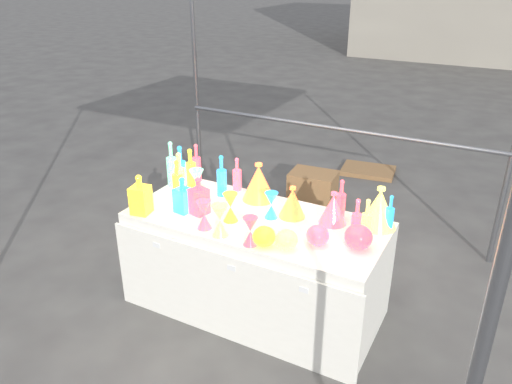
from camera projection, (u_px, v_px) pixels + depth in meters
The scene contains 33 objects.
ground at pixel (256, 305), 3.79m from camera, with size 80.00×80.00×0.00m, color #65625D.
display_table at pixel (255, 264), 3.63m from camera, with size 1.84×0.83×0.75m.
cardboard_box_closed at pixel (313, 188), 5.35m from camera, with size 0.48×0.35×0.35m, color #9A6F45.
cardboard_box_flat at pixel (368, 171), 6.18m from camera, with size 0.63×0.45×0.05m, color #9A6F45.
bottle_0 at pixel (191, 168), 3.90m from camera, with size 0.08×0.08×0.32m, color red, non-canonical shape.
bottle_1 at pixel (181, 167), 3.87m from camera, with size 0.08×0.08×0.35m, color #188727, non-canonical shape.
bottle_2 at pixel (197, 163), 4.00m from camera, with size 0.07×0.07×0.32m, color orange, non-canonical shape.
bottle_3 at pixel (237, 174), 3.85m from camera, with size 0.07×0.07×0.27m, color #2024BA, non-canonical shape.
bottle_4 at pixel (180, 174), 3.74m from camera, with size 0.08×0.08×0.35m, color #147B81, non-canonical shape.
bottle_5 at pixel (172, 164), 3.91m from camera, with size 0.08×0.08×0.37m, color #B4246A, non-canonical shape.
bottle_6 at pixel (177, 179), 3.73m from camera, with size 0.08×0.08×0.30m, color red, non-canonical shape.
bottle_7 at pixel (222, 176), 3.76m from camera, with size 0.08×0.08×0.32m, color #188727, non-canonical shape.
decanter_0 at pixel (140, 194), 3.49m from camera, with size 0.12×0.12×0.29m, color red, non-canonical shape.
decanter_1 at pixel (199, 195), 3.49m from camera, with size 0.11×0.11×0.28m, color orange, non-canonical shape.
decanter_2 at pixel (183, 195), 3.52m from camera, with size 0.11×0.11×0.27m, color #188727, non-canonical shape.
hourglass_0 at pixel (250, 231), 3.11m from camera, with size 0.10×0.10×0.19m, color orange, non-canonical shape.
hourglass_1 at pixel (204, 215), 3.30m from camera, with size 0.10×0.10×0.20m, color #2024BA, non-canonical shape.
hourglass_2 at pixel (220, 220), 3.21m from camera, with size 0.11×0.11×0.22m, color #147B81, non-canonical shape.
hourglass_3 at pixel (197, 183), 3.75m from camera, with size 0.11×0.11×0.22m, color #B4246A, non-canonical shape.
hourglass_4 at pixel (230, 207), 3.40m from camera, with size 0.10×0.10×0.21m, color red, non-canonical shape.
hourglass_5 at pixel (271, 205), 3.45m from camera, with size 0.10×0.10×0.19m, color #188727, non-canonical shape.
globe_0 at pixel (264, 237), 3.11m from camera, with size 0.15×0.15×0.12m, color red, non-canonical shape.
globe_1 at pixel (287, 241), 3.08m from camera, with size 0.14×0.14×0.12m, color #147B81, non-canonical shape.
globe_2 at pixel (358, 238), 3.08m from camera, with size 0.18×0.18×0.14m, color orange, non-canonical shape.
globe_3 at pixel (318, 236), 3.12m from camera, with size 0.15×0.15×0.12m, color #2024BA, non-canonical shape.
lampshade_0 at pixel (292, 202), 3.46m from camera, with size 0.19×0.19×0.23m, color yellow, non-canonical shape.
lampshade_1 at pixel (259, 182), 3.70m from camera, with size 0.25×0.25×0.29m, color yellow, non-canonical shape.
lampshade_2 at pixel (333, 208), 3.37m from camera, with size 0.19×0.19×0.23m, color #2024BA, non-canonical shape.
lampshade_3 at pixel (379, 207), 3.31m from camera, with size 0.25×0.25×0.29m, color #147B81, non-canonical shape.
bottle_8 at pixel (390, 213), 3.26m from camera, with size 0.06×0.06×0.26m, color #188727, non-canonical shape.
bottle_9 at pixel (341, 200), 3.41m from camera, with size 0.07×0.07×0.29m, color orange, non-canonical shape.
bottle_10 at pixel (357, 220), 3.14m from camera, with size 0.07×0.07×0.30m, color #2024BA, non-canonical shape.
bottle_11 at pixel (366, 220), 3.14m from camera, with size 0.07×0.07×0.29m, color #147B81, non-canonical shape.
Camera 1 is at (1.45, -2.72, 2.37)m, focal length 35.00 mm.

